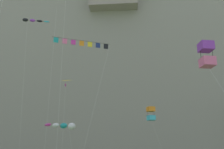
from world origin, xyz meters
name	(u,v)px	position (x,y,z in m)	size (l,w,h in m)	color
cliff_face	(117,26)	(0.00, 63.91, 38.58)	(180.00, 23.79, 77.18)	gray
kite_windsock_far_left	(64,126)	(-5.89, 35.05, 8.06)	(6.01, 4.34, 8.57)	white
kite_banner_high_right	(82,47)	(-0.92, 21.28, 14.52)	(5.63, 4.96, 15.23)	black
kite_box_upper_right	(151,114)	(6.80, 37.56, 10.05)	(3.04, 6.68, 11.09)	orange
kite_box_low_right	(207,55)	(9.94, 15.92, 11.24)	(3.32, 5.71, 12.24)	purple
kite_delta_mid_center	(64,86)	(-6.47, 36.12, 14.29)	(1.64, 2.60, 14.81)	yellow
kite_windsock_upper_mid	(32,21)	(-11.42, 33.12, 24.17)	(4.08, 3.51, 24.54)	black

